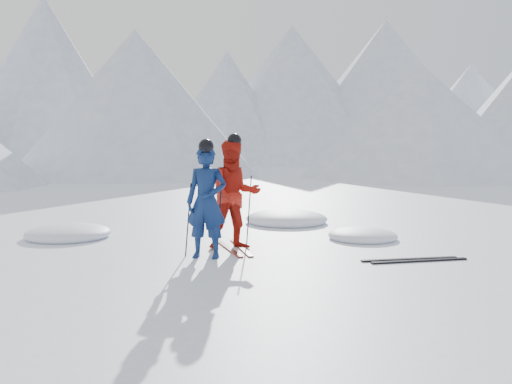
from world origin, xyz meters
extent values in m
plane|color=white|center=(0.00, 0.00, 0.00)|extent=(160.00, 160.00, 0.00)
cone|color=#B2BCD1|center=(-11.51, 40.48, 7.17)|extent=(23.96, 23.96, 14.35)
cone|color=#B2BCD1|center=(-5.08, 51.27, 5.96)|extent=(17.69, 17.69, 11.93)
cone|color=#B2BCD1|center=(4.51, 43.52, 5.42)|extent=(19.63, 19.63, 10.85)
cone|color=#B2BCD1|center=(11.74, 46.25, 7.07)|extent=(23.31, 23.31, 14.15)
cone|color=#B2BCD1|center=(21.49, 44.84, 7.44)|extent=(28.94, 28.94, 14.88)
cone|color=silver|center=(31.93, 45.34, 5.38)|extent=(24.45, 24.45, 10.76)
cone|color=#B2BCD1|center=(12.00, 20.00, 3.25)|extent=(14.00, 14.00, 6.50)
cone|color=#B2BCD1|center=(-4.00, 26.00, 4.50)|extent=(16.00, 16.00, 9.00)
imported|color=#0D2150|center=(-2.68, 0.33, 0.96)|extent=(0.83, 0.70, 1.92)
imported|color=#B51B0E|center=(-2.08, 1.02, 1.01)|extent=(1.03, 0.83, 2.03)
cylinder|color=black|center=(-2.98, 0.48, 0.64)|extent=(0.13, 0.09, 1.28)
cylinder|color=black|center=(-2.43, 0.58, 0.64)|extent=(0.13, 0.08, 1.28)
cylinder|color=black|center=(-2.38, 1.27, 0.68)|extent=(0.13, 0.10, 1.35)
cylinder|color=black|center=(-1.78, 1.17, 0.68)|extent=(0.13, 0.09, 1.35)
cube|color=black|center=(-2.20, 1.02, 0.01)|extent=(0.25, 1.70, 0.03)
cube|color=black|center=(-1.96, 1.02, 0.01)|extent=(0.13, 1.70, 0.03)
cube|color=black|center=(0.62, -0.57, 0.01)|extent=(1.70, 0.14, 0.03)
cube|color=black|center=(0.72, -0.72, 0.01)|extent=(1.70, 0.10, 0.03)
ellipsoid|color=white|center=(-5.27, 2.93, 0.00)|extent=(1.74, 1.74, 0.38)
ellipsoid|color=white|center=(0.67, 1.51, 0.00)|extent=(1.42, 1.42, 0.31)
ellipsoid|color=white|center=(-0.27, 4.03, 0.00)|extent=(2.01, 2.01, 0.44)
camera|label=1|loc=(-3.76, -8.78, 1.94)|focal=38.00mm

